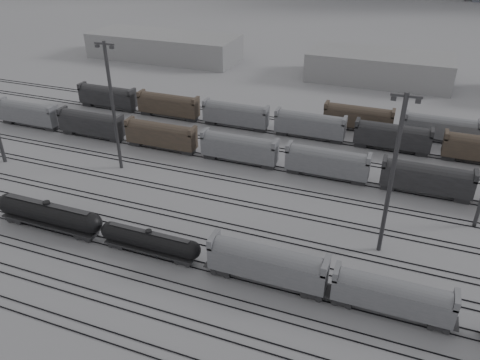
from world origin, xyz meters
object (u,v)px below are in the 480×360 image
(hopper_car_a, at_px, (267,262))
(light_mast_c, at_px, (392,174))
(hopper_car_b, at_px, (393,295))
(tank_car_a, at_px, (49,214))
(tank_car_b, at_px, (150,241))

(hopper_car_a, bearing_deg, light_mast_c, 43.92)
(light_mast_c, bearing_deg, hopper_car_a, -136.08)
(hopper_car_a, relative_size, hopper_car_b, 1.10)
(hopper_car_b, height_order, light_mast_c, light_mast_c)
(tank_car_a, distance_m, tank_car_b, 17.33)
(hopper_car_b, bearing_deg, light_mast_c, 101.57)
(hopper_car_b, bearing_deg, tank_car_b, 180.00)
(tank_car_b, height_order, hopper_car_b, hopper_car_b)
(tank_car_a, relative_size, light_mast_c, 0.79)
(tank_car_b, distance_m, hopper_car_a, 17.23)
(tank_car_b, distance_m, hopper_car_b, 32.62)
(hopper_car_a, height_order, hopper_car_b, hopper_car_a)
(tank_car_a, bearing_deg, hopper_car_b, 0.00)
(light_mast_c, bearing_deg, hopper_car_b, -78.43)
(tank_car_b, relative_size, light_mast_c, 0.66)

